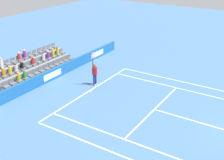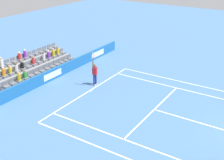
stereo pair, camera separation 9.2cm
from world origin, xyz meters
The scene contains 11 objects.
line_baseline centered at (0.00, -11.89, 0.00)m, with size 10.97×0.10×0.01m, color white.
line_service centered at (0.00, -6.40, 0.00)m, with size 8.23×0.10×0.01m, color white.
line_centre_service centered at (0.00, -3.20, 0.00)m, with size 0.10×6.40×0.01m, color white.
line_singles_sideline_left centered at (4.12, -5.95, 0.00)m, with size 0.10×11.89×0.01m, color white.
line_singles_sideline_right centered at (-4.12, -5.95, 0.00)m, with size 0.10×11.89×0.01m, color white.
line_doubles_sideline_left centered at (5.49, -5.95, 0.00)m, with size 0.10×11.89×0.01m, color white.
line_doubles_sideline_right centered at (-5.49, -5.95, 0.00)m, with size 0.10×11.89×0.01m, color white.
line_centre_mark centered at (0.00, -11.79, 0.00)m, with size 0.10×0.20×0.01m, color white.
sponsor_barrier centered at (0.00, -15.82, 0.48)m, with size 19.52×0.22×0.95m.
tennis_player centered at (-1.12, -12.20, 0.99)m, with size 0.53×0.37×2.85m.
stadium_stand centered at (0.03, -18.13, 0.56)m, with size 8.06×2.85×2.18m.
Camera 2 is at (16.34, 0.63, 9.97)m, focal length 47.07 mm.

